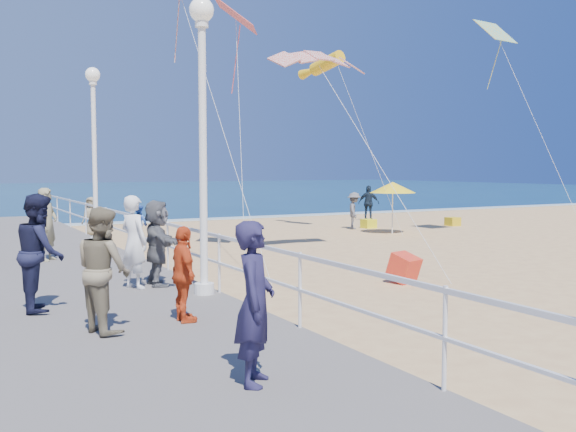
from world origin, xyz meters
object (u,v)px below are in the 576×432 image
woman_holding_toddler (134,242)px  spectator_6 (48,224)px  spectator_7 (40,252)px  beach_umbrella (393,187)px  spectator_3 (184,274)px  spectator_0 (255,303)px  beach_chair_left (369,224)px  lamp_post_mid (203,115)px  beach_chair_right (453,222)px  box_kite (404,271)px  beach_walker_c (92,217)px  lamp_post_far (94,136)px  spectator_1 (103,269)px  beach_walker_b (369,203)px  toddler_held (139,224)px  spectator_5 (157,243)px  beach_walker_a (354,211)px

woman_holding_toddler → spectator_6: spectator_6 is taller
spectator_7 → spectator_6: bearing=-3.6°
beach_umbrella → spectator_3: bearing=-138.0°
spectator_0 → beach_chair_left: 22.48m
lamp_post_mid → spectator_6: lamp_post_mid is taller
beach_umbrella → beach_chair_right: size_ratio=3.89×
spectator_3 → box_kite: (6.37, 2.71, -0.82)m
spectator_7 → beach_walker_c: spectator_7 is taller
lamp_post_mid → spectator_3: (-1.05, -1.86, -2.54)m
lamp_post_mid → beach_walker_c: size_ratio=3.38×
lamp_post_far → spectator_6: lamp_post_far is taller
spectator_0 → spectator_1: 3.14m
woman_holding_toddler → beach_walker_b: woman_holding_toddler is taller
toddler_held → spectator_3: (-0.23, -3.19, -0.50)m
spectator_1 → beach_umbrella: 18.76m
beach_umbrella → beach_chair_right: bearing=17.7°
woman_holding_toddler → beach_walker_b: size_ratio=0.99×
lamp_post_mid → spectator_7: bearing=179.4°
beach_chair_left → woman_holding_toddler: bearing=-140.4°
lamp_post_mid → beach_walker_b: 22.27m
spectator_1 → spectator_5: 3.57m
woman_holding_toddler → spectator_6: bearing=-12.9°
spectator_0 → beach_chair_left: spectator_0 is taller
spectator_6 → beach_chair_right: 19.68m
lamp_post_mid → spectator_5: size_ratio=3.16×
lamp_post_mid → beach_chair_right: 20.84m
beach_walker_a → beach_chair_left: beach_walker_a is taller
woman_holding_toddler → beach_umbrella: 15.93m
beach_umbrella → beach_walker_b: bearing=62.5°
spectator_6 → spectator_1: bearing=-149.6°
lamp_post_far → woman_holding_toddler: 8.23m
beach_walker_a → beach_umbrella: 2.65m
spectator_6 → beach_walker_a: (13.81, 6.63, -0.49)m
woman_holding_toddler → beach_walker_a: woman_holding_toddler is taller
woman_holding_toddler → toddler_held: (0.15, 0.15, 0.33)m
spectator_3 → beach_walker_a: spectator_3 is taller
toddler_held → beach_chair_left: toddler_held is taller
woman_holding_toddler → beach_chair_left: woman_holding_toddler is taller
toddler_held → spectator_0: spectator_0 is taller
beach_walker_c → beach_chair_right: beach_walker_c is taller
spectator_7 → beach_chair_left: size_ratio=3.45×
lamp_post_far → spectator_7: (-2.81, -8.97, -2.31)m
woman_holding_toddler → beach_umbrella: bearing=-79.4°
spectator_5 → beach_umbrella: (12.70, 8.84, 0.67)m
spectator_7 → box_kite: (8.13, 0.82, -1.05)m
spectator_5 → spectator_7: spectator_7 is taller
spectator_3 → spectator_6: 7.77m
spectator_3 → spectator_5: (0.56, 3.12, 0.12)m
beach_chair_right → beach_walker_a: bearing=169.9°
box_kite → spectator_0: bearing=-154.9°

